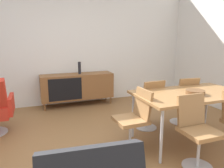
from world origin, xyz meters
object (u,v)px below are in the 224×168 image
sideboard (77,86)px  vase_cobalt (79,68)px  dining_chair_front_left (197,129)px  dining_chair_back_right (183,98)px  dining_chair_near_window (135,118)px  dining_table (190,95)px  dining_chair_back_left (149,102)px  wooden_bowl_on_table (195,92)px

sideboard → vase_cobalt: 0.42m
dining_chair_front_left → dining_chair_back_right: (0.70, 1.12, 0.00)m
dining_chair_near_window → dining_chair_back_right: size_ratio=1.00×
dining_table → dining_chair_back_left: (-0.35, 0.56, -0.23)m
sideboard → dining_chair_back_left: 1.94m
dining_chair_near_window → sideboard: bearing=97.5°
dining_table → dining_chair_front_left: 0.70m
sideboard → wooden_bowl_on_table: wooden_bowl_on_table is taller
vase_cobalt → dining_chair_near_window: 2.35m
dining_chair_back_right → dining_chair_front_left: bearing=-121.9°
dining_chair_back_left → dining_table: bearing=-58.2°
vase_cobalt → wooden_bowl_on_table: size_ratio=1.04×
dining_chair_front_left → dining_chair_near_window: same height
vase_cobalt → wooden_bowl_on_table: 2.65m
wooden_bowl_on_table → dining_chair_front_left: dining_chair_front_left is taller
vase_cobalt → dining_chair_front_left: 2.99m
dining_chair_back_left → sideboard: bearing=115.8°
sideboard → dining_table: bearing=-62.6°
wooden_bowl_on_table → dining_chair_near_window: bearing=173.8°
sideboard → vase_cobalt: vase_cobalt is taller
dining_chair_near_window → vase_cobalt: bearing=95.9°
sideboard → wooden_bowl_on_table: size_ratio=6.15×
wooden_bowl_on_table → dining_chair_back_right: dining_chair_back_right is taller
dining_chair_front_left → dining_chair_back_right: size_ratio=1.00×
vase_cobalt → wooden_bowl_on_table: bearing=-64.8°
dining_table → wooden_bowl_on_table: 0.12m
dining_chair_back_left → dining_chair_near_window: same height
vase_cobalt → wooden_bowl_on_table: vase_cobalt is taller
vase_cobalt → dining_chair_back_left: size_ratio=0.32×
dining_chair_near_window → wooden_bowl_on_table: bearing=-6.2°
dining_chair_front_left → dining_chair_back_right: 1.32m
vase_cobalt → dining_chair_back_left: (0.78, -1.75, -0.39)m
dining_chair_near_window → dining_chair_back_right: same height
dining_chair_front_left → sideboard: bearing=106.4°
dining_table → dining_chair_back_left: 0.70m
wooden_bowl_on_table → dining_chair_front_left: (-0.35, -0.46, -0.30)m
wooden_bowl_on_table → dining_table: bearing=92.4°
wooden_bowl_on_table → dining_chair_back_right: 0.80m
dining_chair_front_left → wooden_bowl_on_table: bearing=52.7°
vase_cobalt → dining_chair_near_window: vase_cobalt is taller
dining_chair_back_left → dining_chair_near_window: (-0.54, -0.56, 0.00)m
sideboard → dining_chair_back_right: (1.54, -1.74, 0.03)m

